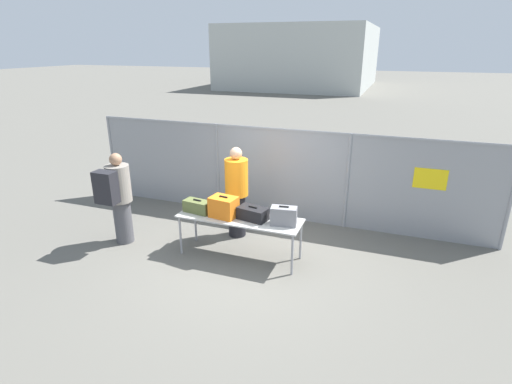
{
  "coord_description": "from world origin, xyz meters",
  "views": [
    {
      "loc": [
        2.37,
        -5.98,
        3.62
      ],
      "look_at": [
        -0.04,
        0.57,
        1.05
      ],
      "focal_mm": 28.0,
      "sensor_mm": 36.0,
      "label": 1
    }
  ],
  "objects_px": {
    "traveler_hooded": "(118,196)",
    "security_worker_near": "(237,191)",
    "inspection_table": "(240,220)",
    "suitcase_grey": "(284,216)",
    "suitcase_olive": "(198,206)",
    "utility_trailer": "(398,194)",
    "suitcase_black": "(253,213)",
    "suitcase_orange": "(224,207)"
  },
  "relations": [
    {
      "from": "inspection_table",
      "to": "suitcase_grey",
      "type": "relative_size",
      "value": 4.8
    },
    {
      "from": "suitcase_grey",
      "to": "suitcase_olive",
      "type": "bearing_deg",
      "value": -179.42
    },
    {
      "from": "suitcase_black",
      "to": "suitcase_grey",
      "type": "relative_size",
      "value": 1.21
    },
    {
      "from": "suitcase_olive",
      "to": "utility_trailer",
      "type": "relative_size",
      "value": 0.14
    },
    {
      "from": "suitcase_orange",
      "to": "suitcase_black",
      "type": "distance_m",
      "value": 0.53
    },
    {
      "from": "suitcase_olive",
      "to": "suitcase_black",
      "type": "bearing_deg",
      "value": 2.3
    },
    {
      "from": "suitcase_black",
      "to": "suitcase_grey",
      "type": "distance_m",
      "value": 0.57
    },
    {
      "from": "suitcase_black",
      "to": "traveler_hooded",
      "type": "height_order",
      "value": "traveler_hooded"
    },
    {
      "from": "suitcase_orange",
      "to": "traveler_hooded",
      "type": "relative_size",
      "value": 0.28
    },
    {
      "from": "suitcase_orange",
      "to": "utility_trailer",
      "type": "height_order",
      "value": "suitcase_orange"
    },
    {
      "from": "security_worker_near",
      "to": "suitcase_orange",
      "type": "bearing_deg",
      "value": 97.12
    },
    {
      "from": "traveler_hooded",
      "to": "security_worker_near",
      "type": "height_order",
      "value": "security_worker_near"
    },
    {
      "from": "suitcase_black",
      "to": "utility_trailer",
      "type": "height_order",
      "value": "suitcase_black"
    },
    {
      "from": "inspection_table",
      "to": "utility_trailer",
      "type": "distance_m",
      "value": 4.12
    },
    {
      "from": "suitcase_orange",
      "to": "suitcase_black",
      "type": "xyz_separation_m",
      "value": [
        0.52,
        0.07,
        -0.07
      ]
    },
    {
      "from": "suitcase_orange",
      "to": "security_worker_near",
      "type": "height_order",
      "value": "security_worker_near"
    },
    {
      "from": "traveler_hooded",
      "to": "suitcase_black",
      "type": "bearing_deg",
      "value": 0.99
    },
    {
      "from": "security_worker_near",
      "to": "utility_trailer",
      "type": "relative_size",
      "value": 0.47
    },
    {
      "from": "suitcase_black",
      "to": "utility_trailer",
      "type": "bearing_deg",
      "value": 53.51
    },
    {
      "from": "suitcase_grey",
      "to": "suitcase_black",
      "type": "bearing_deg",
      "value": 177.38
    },
    {
      "from": "suitcase_orange",
      "to": "suitcase_grey",
      "type": "xyz_separation_m",
      "value": [
        1.09,
        0.04,
        -0.02
      ]
    },
    {
      "from": "suitcase_grey",
      "to": "security_worker_near",
      "type": "relative_size",
      "value": 0.25
    },
    {
      "from": "suitcase_olive",
      "to": "utility_trailer",
      "type": "xyz_separation_m",
      "value": [
        3.41,
        3.22,
        -0.45
      ]
    },
    {
      "from": "suitcase_olive",
      "to": "traveler_hooded",
      "type": "xyz_separation_m",
      "value": [
        -1.53,
        -0.26,
        0.1
      ]
    },
    {
      "from": "inspection_table",
      "to": "suitcase_olive",
      "type": "height_order",
      "value": "suitcase_olive"
    },
    {
      "from": "suitcase_orange",
      "to": "traveler_hooded",
      "type": "distance_m",
      "value": 2.08
    },
    {
      "from": "suitcase_olive",
      "to": "suitcase_grey",
      "type": "xyz_separation_m",
      "value": [
        1.62,
        0.02,
        0.05
      ]
    },
    {
      "from": "suitcase_olive",
      "to": "traveler_hooded",
      "type": "distance_m",
      "value": 1.56
    },
    {
      "from": "suitcase_grey",
      "to": "utility_trailer",
      "type": "height_order",
      "value": "suitcase_grey"
    },
    {
      "from": "suitcase_orange",
      "to": "traveler_hooded",
      "type": "bearing_deg",
      "value": -173.46
    },
    {
      "from": "inspection_table",
      "to": "traveler_hooded",
      "type": "height_order",
      "value": "traveler_hooded"
    },
    {
      "from": "utility_trailer",
      "to": "suitcase_olive",
      "type": "bearing_deg",
      "value": -136.59
    },
    {
      "from": "security_worker_near",
      "to": "suitcase_olive",
      "type": "bearing_deg",
      "value": 62.67
    },
    {
      "from": "suitcase_grey",
      "to": "utility_trailer",
      "type": "distance_m",
      "value": 3.7
    },
    {
      "from": "suitcase_orange",
      "to": "utility_trailer",
      "type": "bearing_deg",
      "value": 48.46
    },
    {
      "from": "traveler_hooded",
      "to": "inspection_table",
      "type": "bearing_deg",
      "value": 1.53
    },
    {
      "from": "suitcase_orange",
      "to": "suitcase_black",
      "type": "relative_size",
      "value": 0.9
    },
    {
      "from": "suitcase_olive",
      "to": "suitcase_grey",
      "type": "relative_size",
      "value": 1.15
    },
    {
      "from": "suitcase_black",
      "to": "suitcase_grey",
      "type": "height_order",
      "value": "suitcase_grey"
    },
    {
      "from": "suitcase_olive",
      "to": "utility_trailer",
      "type": "bearing_deg",
      "value": 43.41
    },
    {
      "from": "inspection_table",
      "to": "utility_trailer",
      "type": "bearing_deg",
      "value": 50.78
    },
    {
      "from": "inspection_table",
      "to": "traveler_hooded",
      "type": "xyz_separation_m",
      "value": [
        -2.34,
        -0.3,
        0.26
      ]
    }
  ]
}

